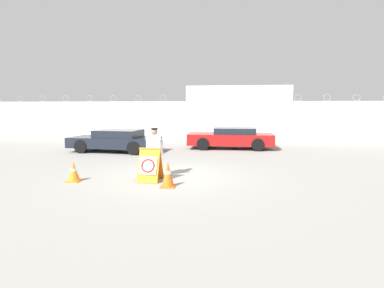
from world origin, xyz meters
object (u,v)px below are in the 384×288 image
Objects in this scene: security_guard at (155,150)px; parked_car_rear_sedan at (231,138)px; traffic_cone_near at (168,174)px; parked_car_front_coupe at (116,140)px; barricade_sign at (150,165)px; traffic_cone_mid at (74,171)px.

security_guard is 7.79m from parked_car_rear_sedan.
security_guard is 2.20× the size of traffic_cone_near.
traffic_cone_near is 0.16× the size of parked_car_rear_sedan.
parked_car_front_coupe is at bearing 17.23° from parked_car_rear_sedan.
barricade_sign is 8.28m from parked_car_rear_sedan.
barricade_sign is 6.88m from parked_car_front_coupe.
barricade_sign is 1.67× the size of traffic_cone_mid.
barricade_sign reaches higher than traffic_cone_mid.
parked_car_front_coupe is at bearing 127.53° from security_guard.
traffic_cone_near is 7.79m from parked_car_front_coupe.
parked_car_rear_sedan reaches higher than traffic_cone_near.
barricade_sign is 1.41× the size of traffic_cone_near.
barricade_sign is at bearing -89.06° from security_guard.
security_guard is (0.03, 0.52, 0.39)m from barricade_sign.
traffic_cone_mid is (-2.40, -0.36, -0.21)m from barricade_sign.
traffic_cone_near is (0.69, -1.14, -0.54)m from security_guard.
security_guard is 6.46m from parked_car_front_coupe.
parked_car_rear_sedan is at bearing 75.07° from barricade_sign.
barricade_sign is 0.96m from traffic_cone_near.
traffic_cone_near is 8.70m from parked_car_rear_sedan.
barricade_sign is 0.64× the size of security_guard.
parked_car_front_coupe is at bearing 123.48° from barricade_sign.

